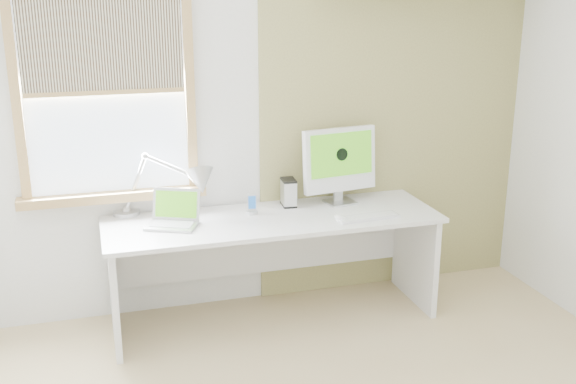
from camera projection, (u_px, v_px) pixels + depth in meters
name	position (u px, v px, depth m)	size (l,w,h in m)	color
room	(354.00, 193.00, 3.07)	(4.04, 3.54, 2.64)	tan
accent_wall	(394.00, 114.00, 4.93)	(2.00, 0.02, 2.60)	olive
window	(106.00, 93.00, 4.30)	(1.20, 0.14, 1.42)	olive
desk	(271.00, 242.00, 4.61)	(2.20, 0.70, 0.73)	silver
desk_lamp	(186.00, 185.00, 4.44)	(0.69, 0.46, 0.42)	#B2B4B7
laptop	(174.00, 216.00, 4.35)	(0.38, 0.35, 0.22)	#B2B4B7
phone_dock	(252.00, 208.00, 4.56)	(0.08, 0.08, 0.14)	#B2B4B7
external_drive	(289.00, 192.00, 4.71)	(0.10, 0.15, 0.19)	#B2B4B7
imac	(340.00, 161.00, 4.73)	(0.55, 0.21, 0.53)	#B2B4B7
keyboard	(368.00, 217.00, 4.48)	(0.43, 0.15, 0.02)	white
mouse	(341.00, 218.00, 4.45)	(0.06, 0.10, 0.03)	white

